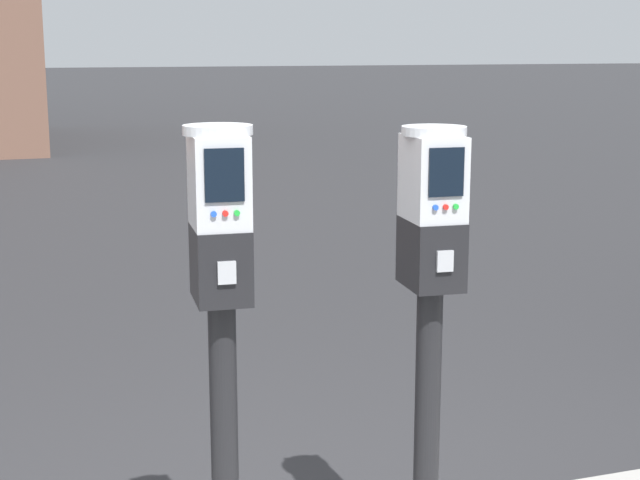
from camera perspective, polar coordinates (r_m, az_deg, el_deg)
The scene contains 2 objects.
parking_meter_near_kerb at distance 3.04m, azimuth -5.91°, elevation -2.37°, with size 0.23×0.26×1.57m.
parking_meter_twin_adjacent at distance 3.27m, azimuth 6.62°, elevation -1.66°, with size 0.23×0.26×1.54m.
Camera 1 is at (-0.86, -3.03, 1.95)m, focal length 53.77 mm.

